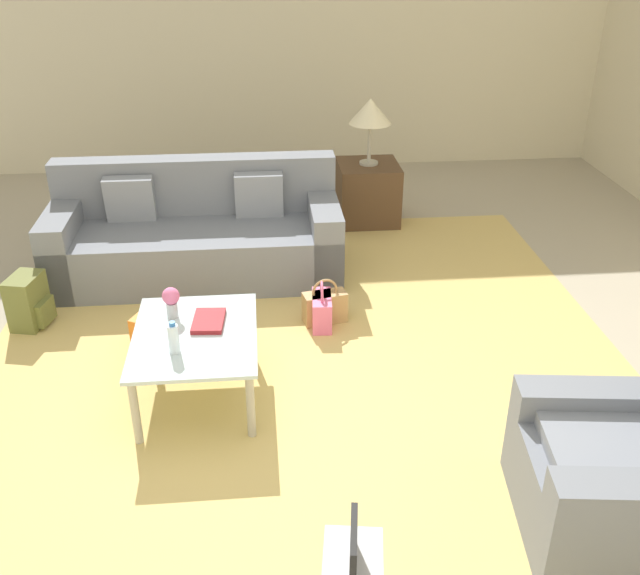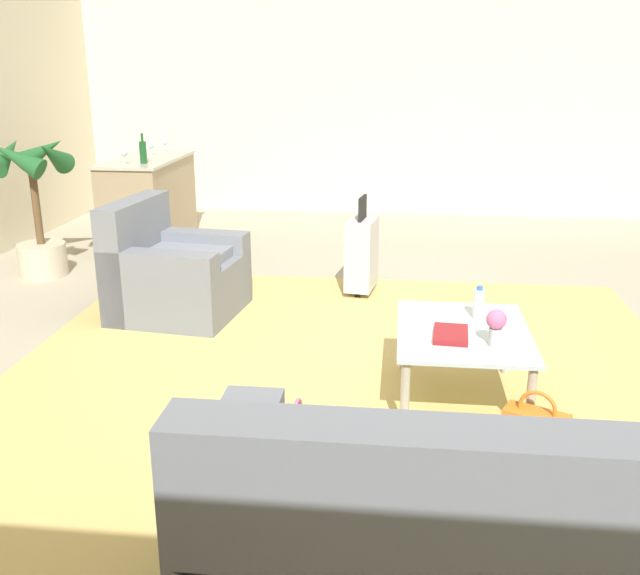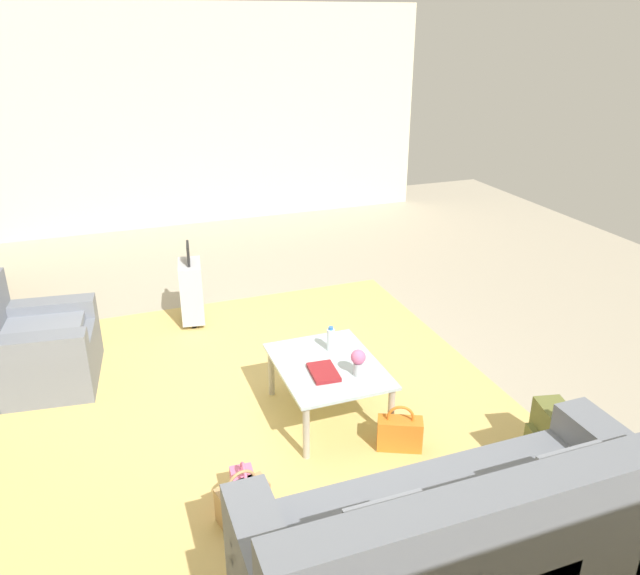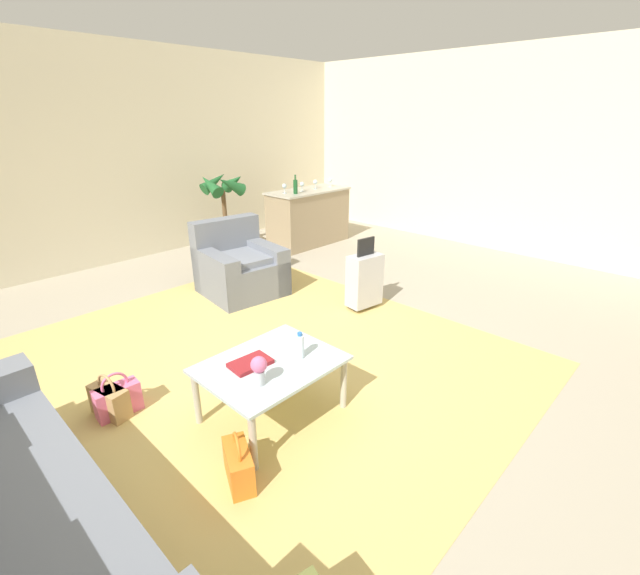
{
  "view_description": "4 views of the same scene",
  "coord_description": "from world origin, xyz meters",
  "px_view_note": "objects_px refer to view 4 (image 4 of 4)",
  "views": [
    {
      "loc": [
        3.37,
        -0.08,
        2.72
      ],
      "look_at": [
        -0.01,
        0.23,
        0.94
      ],
      "focal_mm": 40.0,
      "sensor_mm": 36.0,
      "label": 1
    },
    {
      "loc": [
        -4.3,
        -0.11,
        1.94
      ],
      "look_at": [
        -0.71,
        0.3,
        0.78
      ],
      "focal_mm": 40.0,
      "sensor_mm": 36.0,
      "label": 2
    },
    {
      "loc": [
        -4.22,
        0.98,
        2.84
      ],
      "look_at": [
        -0.32,
        -0.46,
        1.06
      ],
      "focal_mm": 35.0,
      "sensor_mm": 36.0,
      "label": 3
    },
    {
      "loc": [
        -2.08,
        -2.58,
        2.11
      ],
      "look_at": [
        0.16,
        -0.46,
        0.87
      ],
      "focal_mm": 24.0,
      "sensor_mm": 36.0,
      "label": 4
    }
  ],
  "objects_px": {
    "bar_console": "(309,216)",
    "wine_glass_rightmost": "(330,181)",
    "water_bottle": "(300,346)",
    "wine_glass_left_of_centre": "(302,185)",
    "coffee_table": "(271,369)",
    "potted_palm": "(225,211)",
    "armchair": "(239,269)",
    "coffee_table_book": "(250,363)",
    "flower_vase": "(259,368)",
    "handbag_pink": "(118,399)",
    "suitcase_silver": "(364,280)",
    "handbag_orange": "(239,465)",
    "wine_bottle_green": "(295,186)",
    "wine_glass_leftmost": "(284,186)",
    "wine_glass_right_of_centre": "(315,182)",
    "handbag_tan": "(110,400)"
  },
  "relations": [
    {
      "from": "bar_console",
      "to": "wine_glass_rightmost",
      "type": "distance_m",
      "value": 0.75
    },
    {
      "from": "water_bottle",
      "to": "wine_glass_left_of_centre",
      "type": "xyz_separation_m",
      "value": [
        3.13,
        3.18,
        0.5
      ]
    },
    {
      "from": "coffee_table",
      "to": "potted_palm",
      "type": "distance_m",
      "value": 4.31
    },
    {
      "from": "armchair",
      "to": "water_bottle",
      "type": "height_order",
      "value": "armchair"
    },
    {
      "from": "wine_glass_left_of_centre",
      "to": "wine_glass_rightmost",
      "type": "relative_size",
      "value": 1.0
    },
    {
      "from": "water_bottle",
      "to": "wine_glass_left_of_centre",
      "type": "relative_size",
      "value": 1.32
    },
    {
      "from": "wine_glass_rightmost",
      "to": "potted_palm",
      "type": "distance_m",
      "value": 1.94
    },
    {
      "from": "coffee_table_book",
      "to": "coffee_table",
      "type": "bearing_deg",
      "value": -29.39
    },
    {
      "from": "wine_glass_rightmost",
      "to": "potted_palm",
      "type": "xyz_separation_m",
      "value": [
        -1.8,
        0.64,
        -0.36
      ]
    },
    {
      "from": "flower_vase",
      "to": "handbag_pink",
      "type": "height_order",
      "value": "flower_vase"
    },
    {
      "from": "flower_vase",
      "to": "suitcase_silver",
      "type": "bearing_deg",
      "value": 20.95
    },
    {
      "from": "bar_console",
      "to": "handbag_orange",
      "type": "relative_size",
      "value": 4.11
    },
    {
      "from": "coffee_table_book",
      "to": "wine_bottle_green",
      "type": "xyz_separation_m",
      "value": [
        3.2,
        2.9,
        0.58
      ]
    },
    {
      "from": "wine_glass_leftmost",
      "to": "flower_vase",
      "type": "bearing_deg",
      "value": -134.36
    },
    {
      "from": "wine_glass_right_of_centre",
      "to": "handbag_tan",
      "type": "height_order",
      "value": "wine_glass_right_of_centre"
    },
    {
      "from": "water_bottle",
      "to": "handbag_orange",
      "type": "bearing_deg",
      "value": -162.69
    },
    {
      "from": "armchair",
      "to": "handbag_pink",
      "type": "distance_m",
      "value": 2.49
    },
    {
      "from": "flower_vase",
      "to": "handbag_tan",
      "type": "bearing_deg",
      "value": 121.11
    },
    {
      "from": "potted_palm",
      "to": "coffee_table",
      "type": "bearing_deg",
      "value": -120.74
    },
    {
      "from": "wine_glass_rightmost",
      "to": "handbag_pink",
      "type": "height_order",
      "value": "wine_glass_rightmost"
    },
    {
      "from": "wine_bottle_green",
      "to": "handbag_pink",
      "type": "distance_m",
      "value": 4.52
    },
    {
      "from": "wine_glass_rightmost",
      "to": "handbag_tan",
      "type": "relative_size",
      "value": 0.43
    },
    {
      "from": "wine_bottle_green",
      "to": "wine_glass_leftmost",
      "type": "bearing_deg",
      "value": 117.09
    },
    {
      "from": "flower_vase",
      "to": "wine_glass_left_of_centre",
      "type": "relative_size",
      "value": 1.33
    },
    {
      "from": "wine_glass_rightmost",
      "to": "bar_console",
      "type": "bearing_deg",
      "value": 175.16
    },
    {
      "from": "wine_glass_rightmost",
      "to": "handbag_orange",
      "type": "xyz_separation_m",
      "value": [
        -4.56,
        -3.4,
        -0.92
      ]
    },
    {
      "from": "flower_vase",
      "to": "suitcase_silver",
      "type": "height_order",
      "value": "suitcase_silver"
    },
    {
      "from": "wine_glass_left_of_centre",
      "to": "wine_glass_rightmost",
      "type": "height_order",
      "value": "same"
    },
    {
      "from": "bar_console",
      "to": "wine_glass_leftmost",
      "type": "relative_size",
      "value": 9.52
    },
    {
      "from": "armchair",
      "to": "wine_glass_leftmost",
      "type": "xyz_separation_m",
      "value": [
        1.69,
        0.97,
        0.74
      ]
    },
    {
      "from": "wine_bottle_green",
      "to": "potted_palm",
      "type": "bearing_deg",
      "value": 140.68
    },
    {
      "from": "wine_glass_left_of_centre",
      "to": "wine_bottle_green",
      "type": "bearing_deg",
      "value": -157.28
    },
    {
      "from": "armchair",
      "to": "wine_glass_leftmost",
      "type": "relative_size",
      "value": 6.5
    },
    {
      "from": "wine_bottle_green",
      "to": "handbag_tan",
      "type": "distance_m",
      "value": 4.55
    },
    {
      "from": "suitcase_silver",
      "to": "handbag_pink",
      "type": "bearing_deg",
      "value": 176.83
    },
    {
      "from": "coffee_table",
      "to": "coffee_table_book",
      "type": "relative_size",
      "value": 3.37
    },
    {
      "from": "suitcase_silver",
      "to": "handbag_pink",
      "type": "relative_size",
      "value": 2.37
    },
    {
      "from": "armchair",
      "to": "handbag_orange",
      "type": "height_order",
      "value": "armchair"
    },
    {
      "from": "armchair",
      "to": "coffee_table",
      "type": "height_order",
      "value": "armchair"
    },
    {
      "from": "coffee_table_book",
      "to": "potted_palm",
      "type": "bearing_deg",
      "value": 61.65
    },
    {
      "from": "bar_console",
      "to": "wine_bottle_green",
      "type": "distance_m",
      "value": 0.72
    },
    {
      "from": "handbag_tan",
      "to": "coffee_table",
      "type": "bearing_deg",
      "value": -46.3
    },
    {
      "from": "bar_console",
      "to": "potted_palm",
      "type": "distance_m",
      "value": 1.45
    },
    {
      "from": "coffee_table",
      "to": "handbag_pink",
      "type": "xyz_separation_m",
      "value": [
        -0.79,
        0.85,
        -0.27
      ]
    },
    {
      "from": "armchair",
      "to": "handbag_orange",
      "type": "xyz_separation_m",
      "value": [
        -1.87,
        -2.51,
        -0.17
      ]
    },
    {
      "from": "armchair",
      "to": "wine_glass_rightmost",
      "type": "height_order",
      "value": "wine_glass_rightmost"
    },
    {
      "from": "wine_glass_rightmost",
      "to": "armchair",
      "type": "bearing_deg",
      "value": -161.78
    },
    {
      "from": "suitcase_silver",
      "to": "coffee_table_book",
      "type": "bearing_deg",
      "value": -163.7
    },
    {
      "from": "wine_glass_right_of_centre",
      "to": "handbag_tan",
      "type": "bearing_deg",
      "value": -153.86
    },
    {
      "from": "flower_vase",
      "to": "potted_palm",
      "type": "relative_size",
      "value": 0.16
    }
  ]
}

